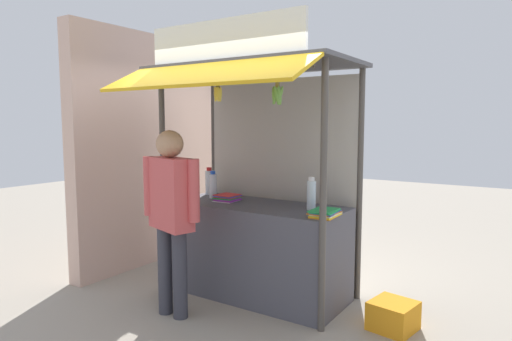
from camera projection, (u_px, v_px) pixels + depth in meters
ground_plane at (256, 294)px, 4.68m from camera, size 20.00×20.00×0.00m
stall_counter at (256, 250)px, 4.63m from camera, size 1.85×0.77×0.95m
stall_structure at (261, 137)px, 4.59m from camera, size 2.05×1.60×2.70m
water_bottle_rear_center at (209, 182)px, 5.19m from camera, size 0.09×0.09×0.32m
water_bottle_mid_left at (213, 185)px, 4.95m from camera, size 0.09×0.09×0.30m
water_bottle_back_left at (311, 194)px, 4.29m from camera, size 0.09×0.09×0.32m
magazine_stack_back_right at (227, 198)px, 4.77m from camera, size 0.25×0.25×0.07m
magazine_stack_center at (325, 213)px, 3.98m from camera, size 0.23×0.32×0.06m
banana_bunch_inner_right at (218, 94)px, 4.11m from camera, size 0.10×0.09×0.24m
banana_bunch_inner_left at (277, 95)px, 3.77m from camera, size 0.11×0.12×0.29m
vendor_person at (171, 206)px, 4.06m from camera, size 0.65×0.34×1.72m
plastic_crate at (393, 316)px, 3.86m from camera, size 0.41×0.41×0.25m
neighbour_wall at (152, 150)px, 5.75m from camera, size 0.20×2.40×2.88m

